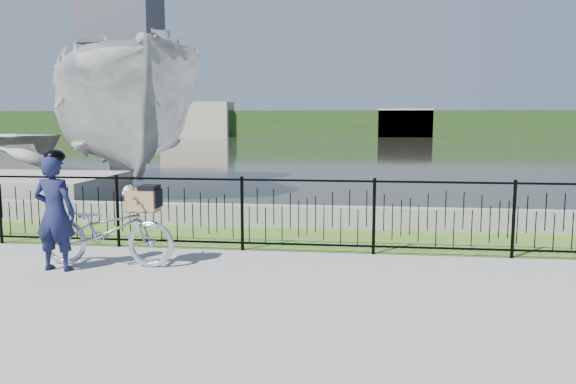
# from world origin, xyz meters

# --- Properties ---
(ground) EXTENTS (120.00, 120.00, 0.00)m
(ground) POSITION_xyz_m (0.00, 0.00, 0.00)
(ground) COLOR gray
(ground) RESTS_ON ground
(grass_strip) EXTENTS (60.00, 2.00, 0.01)m
(grass_strip) POSITION_xyz_m (0.00, 2.60, 0.00)
(grass_strip) COLOR #477123
(grass_strip) RESTS_ON ground
(water) EXTENTS (120.00, 120.00, 0.00)m
(water) POSITION_xyz_m (0.00, 33.00, 0.00)
(water) COLOR #26271D
(water) RESTS_ON ground
(quay_wall) EXTENTS (60.00, 0.30, 0.40)m
(quay_wall) POSITION_xyz_m (0.00, 3.60, 0.20)
(quay_wall) COLOR gray
(quay_wall) RESTS_ON ground
(fence) EXTENTS (14.00, 0.06, 1.15)m
(fence) POSITION_xyz_m (0.00, 1.60, 0.58)
(fence) COLOR black
(fence) RESTS_ON ground
(far_treeline) EXTENTS (120.00, 6.00, 3.00)m
(far_treeline) POSITION_xyz_m (0.00, 60.00, 1.50)
(far_treeline) COLOR #26441A
(far_treeline) RESTS_ON ground
(far_building_left) EXTENTS (8.00, 4.00, 4.00)m
(far_building_left) POSITION_xyz_m (-18.00, 58.00, 2.00)
(far_building_left) COLOR #A69A85
(far_building_left) RESTS_ON ground
(far_building_right) EXTENTS (6.00, 3.00, 3.20)m
(far_building_right) POSITION_xyz_m (6.00, 58.50, 1.60)
(far_building_right) COLOR #A69A85
(far_building_right) RESTS_ON ground
(bicycle_rig) EXTENTS (1.90, 0.66, 1.15)m
(bicycle_rig) POSITION_xyz_m (-2.65, 0.50, 0.51)
(bicycle_rig) COLOR silver
(bicycle_rig) RESTS_ON ground
(cyclist) EXTENTS (0.58, 0.39, 1.62)m
(cyclist) POSITION_xyz_m (-3.24, 0.17, 0.80)
(cyclist) COLOR #15193B
(cyclist) RESTS_ON ground
(boat_near) EXTENTS (8.54, 10.88, 5.79)m
(boat_near) POSITION_xyz_m (-6.28, 9.59, 2.10)
(boat_near) COLOR #B7B7B7
(boat_near) RESTS_ON water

